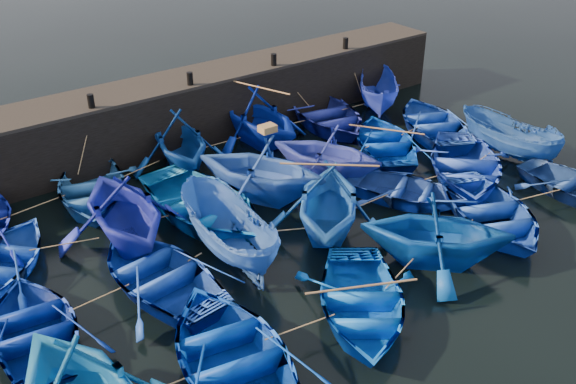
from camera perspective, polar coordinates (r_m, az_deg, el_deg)
ground at (r=19.76m, az=5.56°, el=-5.43°), size 120.00×120.00×0.00m
quay_wall at (r=26.88m, az=-9.39°, el=7.17°), size 26.00×2.50×2.50m
quay_top at (r=26.42m, az=-9.62°, el=9.80°), size 26.00×2.50×0.12m
bollard_1 at (r=24.09m, az=-17.12°, el=7.74°), size 0.24×0.24×0.50m
bollard_2 at (r=25.57m, az=-8.71°, el=9.94°), size 0.24×0.24×0.50m
bollard_3 at (r=27.55m, az=-1.28°, el=11.69°), size 0.24×0.24×0.50m
bollard_4 at (r=29.93m, az=5.14°, el=13.03°), size 0.24×0.24×0.50m
boat_1 at (r=23.11m, az=-17.12°, el=0.31°), size 4.98×5.82×1.02m
boat_2 at (r=24.44m, az=-9.62°, el=4.57°), size 4.69×5.13×2.29m
boat_3 at (r=26.01m, az=-2.61°, el=6.71°), size 4.19×4.81×2.45m
boat_4 at (r=28.00m, az=3.42°, el=6.91°), size 4.92×6.10×1.12m
boat_5 at (r=29.77m, az=8.10°, el=8.73°), size 4.25×4.59×1.76m
boat_7 at (r=20.07m, az=-14.38°, el=-1.42°), size 4.58×5.18×2.54m
boat_8 at (r=21.20m, az=-7.62°, el=-1.05°), size 4.49×5.98×1.18m
boat_9 at (r=21.91m, az=-2.42°, el=2.21°), size 5.91×6.13×2.48m
boat_10 at (r=23.30m, az=3.46°, el=3.55°), size 5.15×5.39×2.21m
boat_11 at (r=25.83m, az=8.65°, el=4.45°), size 5.37×5.84×0.99m
boat_12 at (r=27.89m, az=12.80°, el=6.05°), size 5.48×6.16×1.06m
boat_13 at (r=17.48m, az=-21.61°, el=-11.16°), size 3.79×4.89×0.93m
boat_14 at (r=18.32m, az=-11.37°, el=-7.11°), size 4.12×5.35×1.03m
boat_15 at (r=19.04m, az=-5.42°, el=-3.61°), size 2.09×4.83×1.83m
boat_16 at (r=19.97m, az=3.59°, el=-0.77°), size 6.10×6.14×2.45m
boat_17 at (r=22.52m, az=10.44°, el=0.18°), size 4.63×5.11×0.87m
boat_18 at (r=24.36m, az=15.43°, el=2.27°), size 6.61×6.66×1.14m
boat_19 at (r=26.44m, az=19.02°, el=4.52°), size 2.19×4.45×1.65m
boat_21 at (r=15.51m, az=-4.88°, el=-14.27°), size 4.79×6.00×1.12m
boat_22 at (r=17.11m, az=6.49°, el=-9.74°), size 5.58×5.88×0.99m
boat_23 at (r=19.07m, az=13.11°, el=-3.37°), size 5.83×5.83×2.33m
boat_24 at (r=21.72m, az=17.57°, el=-1.69°), size 5.31×6.07×1.05m
boat_25 at (r=24.59m, az=24.08°, el=0.54°), size 3.02×4.16×0.85m
wooden_crate at (r=21.48m, az=-1.83°, el=5.66°), size 0.54×0.42×0.24m
mooring_ropes at (r=22.62m, az=-2.84°, el=2.09°), size 17.78×11.92×2.10m
loose_oars at (r=21.63m, az=3.89°, el=3.30°), size 9.79×12.59×1.52m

